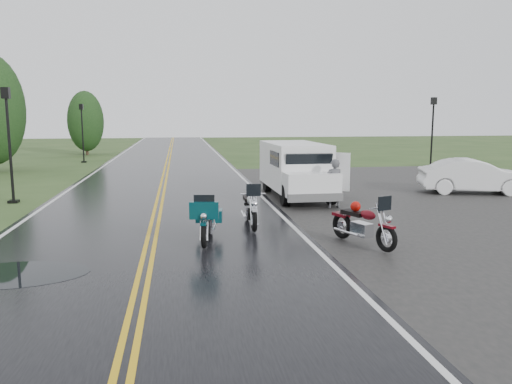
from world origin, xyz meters
TOP-DOWN VIEW (x-y plane):
  - ground at (0.00, 0.00)m, footprint 120.00×120.00m
  - road at (0.00, 10.00)m, footprint 8.00×100.00m
  - parking_pad at (11.00, 5.00)m, footprint 14.00×24.00m
  - motorcycle_red at (5.25, -1.15)m, footprint 1.47×2.23m
  - motorcycle_teal at (1.26, -0.20)m, footprint 1.06×2.19m
  - motorcycle_silver at (2.63, 1.24)m, footprint 0.81×2.12m
  - van_white at (4.28, 5.01)m, footprint 2.07×5.37m
  - person_at_van at (5.80, 4.43)m, footprint 0.61×0.42m
  - sedan_white at (12.25, 6.66)m, footprint 4.36×2.53m
  - lamp_post_near_left at (-5.14, 7.25)m, footprint 0.35×0.35m
  - lamp_post_far_left at (-5.49, 22.90)m, footprint 0.33×0.33m
  - lamp_post_far_right at (14.49, 14.28)m, footprint 0.35×0.35m
  - tree_left_far at (-6.42, 29.61)m, footprint 2.78×2.78m

SIDE VIEW (x-z plane):
  - ground at x=0.00m, z-range 0.00..0.00m
  - parking_pad at x=11.00m, z-range 0.00..0.03m
  - road at x=0.00m, z-range 0.00..0.04m
  - motorcycle_red at x=5.25m, z-range 0.00..1.24m
  - motorcycle_teal at x=1.26m, z-range 0.00..1.24m
  - motorcycle_silver at x=2.63m, z-range 0.00..1.24m
  - sedan_white at x=12.25m, z-range 0.00..1.36m
  - person_at_van at x=5.80m, z-range 0.00..1.63m
  - van_white at x=4.28m, z-range 0.00..2.10m
  - lamp_post_far_left at x=-5.49m, z-range 0.00..3.88m
  - lamp_post_near_left at x=-5.14m, z-range 0.00..4.10m
  - lamp_post_far_right at x=14.49m, z-range 0.00..4.11m
  - tree_left_far at x=-6.42m, z-range 0.00..4.27m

